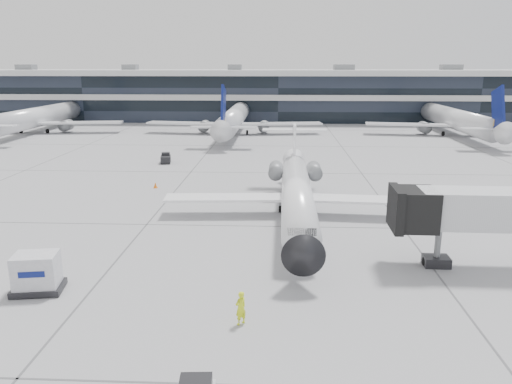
{
  "coord_description": "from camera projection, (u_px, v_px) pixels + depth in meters",
  "views": [
    {
      "loc": [
        0.42,
        -37.04,
        12.19
      ],
      "look_at": [
        -1.38,
        0.61,
        2.6
      ],
      "focal_mm": 35.0,
      "sensor_mm": 36.0,
      "label": 1
    }
  ],
  "objects": [
    {
      "name": "regional_jet",
      "position": [
        297.0,
        191.0,
        41.05
      ],
      "size": [
        22.06,
        27.42,
        6.35
      ],
      "rotation": [
        0.0,
        0.0,
        -0.01
      ],
      "color": "white",
      "rests_on": "ground"
    },
    {
      "name": "bg_jet_left",
      "position": [
        40.0,
        132.0,
        94.21
      ],
      "size": [
        32.0,
        40.0,
        9.6
      ],
      "primitive_type": null,
      "color": "silver",
      "rests_on": "ground"
    },
    {
      "name": "cargo_uld",
      "position": [
        37.0,
        273.0,
        27.44
      ],
      "size": [
        2.91,
        2.35,
        2.15
      ],
      "rotation": [
        0.0,
        0.0,
        0.16
      ],
      "color": "black",
      "rests_on": "ground"
    },
    {
      "name": "bg_jet_right",
      "position": [
        453.0,
        134.0,
        90.64
      ],
      "size": [
        32.0,
        40.0,
        9.6
      ],
      "primitive_type": null,
      "color": "silver",
      "rests_on": "ground"
    },
    {
      "name": "terminal",
      "position": [
        278.0,
        97.0,
        117.03
      ],
      "size": [
        170.0,
        22.0,
        10.0
      ],
      "primitive_type": "cube",
      "color": "black",
      "rests_on": "ground"
    },
    {
      "name": "ramp_worker",
      "position": [
        241.0,
        308.0,
        24.01
      ],
      "size": [
        0.73,
        0.73,
        1.71
      ],
      "primitive_type": "imported",
      "rotation": [
        0.0,
        0.0,
        3.92
      ],
      "color": "#DFF519",
      "rests_on": "ground"
    },
    {
      "name": "traffic_cone",
      "position": [
        155.0,
        185.0,
        51.02
      ],
      "size": [
        0.52,
        0.52,
        0.6
      ],
      "rotation": [
        0.0,
        0.0,
        -0.33
      ],
      "color": "orange",
      "rests_on": "ground"
    },
    {
      "name": "ground",
      "position": [
        273.0,
        226.0,
        38.88
      ],
      "size": [
        220.0,
        220.0,
        0.0
      ],
      "primitive_type": "plane",
      "color": "gray",
      "rests_on": "ground"
    },
    {
      "name": "bg_jet_center",
      "position": [
        234.0,
        133.0,
        92.5
      ],
      "size": [
        32.0,
        40.0,
        9.6
      ],
      "primitive_type": null,
      "color": "silver",
      "rests_on": "ground"
    },
    {
      "name": "far_tug",
      "position": [
        166.0,
        158.0,
        64.03
      ],
      "size": [
        1.53,
        2.22,
        1.3
      ],
      "rotation": [
        0.0,
        0.0,
        0.17
      ],
      "color": "black",
      "rests_on": "ground"
    }
  ]
}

